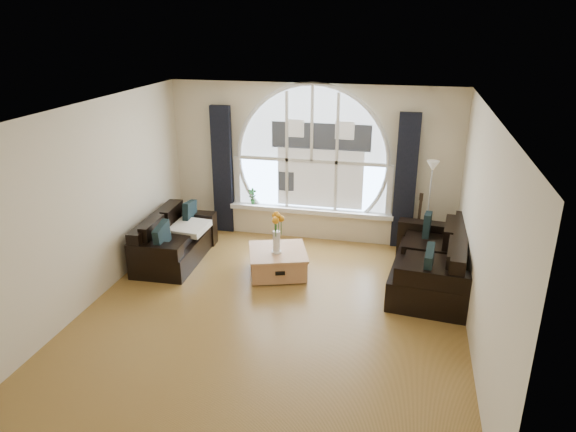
# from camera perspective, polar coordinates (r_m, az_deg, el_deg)

# --- Properties ---
(ground) EXTENTS (5.00, 5.50, 0.01)m
(ground) POSITION_cam_1_polar(r_m,az_deg,el_deg) (7.17, -1.65, -10.38)
(ground) COLOR brown
(ground) RESTS_ON ground
(ceiling) EXTENTS (5.00, 5.50, 0.01)m
(ceiling) POSITION_cam_1_polar(r_m,az_deg,el_deg) (6.22, -1.91, 11.42)
(ceiling) COLOR silver
(ceiling) RESTS_ON ground
(wall_back) EXTENTS (5.00, 0.01, 2.70)m
(wall_back) POSITION_cam_1_polar(r_m,az_deg,el_deg) (9.13, 2.63, 5.78)
(wall_back) COLOR beige
(wall_back) RESTS_ON ground
(wall_front) EXTENTS (5.00, 0.01, 2.70)m
(wall_front) POSITION_cam_1_polar(r_m,az_deg,el_deg) (4.26, -11.43, -13.28)
(wall_front) COLOR beige
(wall_front) RESTS_ON ground
(wall_left) EXTENTS (0.01, 5.50, 2.70)m
(wall_left) POSITION_cam_1_polar(r_m,az_deg,el_deg) (7.58, -20.39, 1.28)
(wall_left) COLOR beige
(wall_left) RESTS_ON ground
(wall_right) EXTENTS (0.01, 5.50, 2.70)m
(wall_right) POSITION_cam_1_polar(r_m,az_deg,el_deg) (6.45, 20.27, -2.04)
(wall_right) COLOR beige
(wall_right) RESTS_ON ground
(attic_slope) EXTENTS (0.92, 5.50, 0.72)m
(attic_slope) POSITION_cam_1_polar(r_m,az_deg,el_deg) (6.12, 18.64, 6.85)
(attic_slope) COLOR silver
(attic_slope) RESTS_ON ground
(arched_window) EXTENTS (2.60, 0.06, 2.15)m
(arched_window) POSITION_cam_1_polar(r_m,az_deg,el_deg) (9.04, 2.62, 7.41)
(arched_window) COLOR silver
(arched_window) RESTS_ON wall_back
(window_sill) EXTENTS (2.90, 0.22, 0.08)m
(window_sill) POSITION_cam_1_polar(r_m,az_deg,el_deg) (9.29, 2.43, 0.61)
(window_sill) COLOR white
(window_sill) RESTS_ON wall_back
(window_frame) EXTENTS (2.76, 0.08, 2.15)m
(window_frame) POSITION_cam_1_polar(r_m,az_deg,el_deg) (9.01, 2.59, 7.37)
(window_frame) COLOR white
(window_frame) RESTS_ON wall_back
(neighbor_house) EXTENTS (1.70, 0.02, 1.50)m
(neighbor_house) POSITION_cam_1_polar(r_m,az_deg,el_deg) (9.03, 3.53, 6.56)
(neighbor_house) COLOR silver
(neighbor_house) RESTS_ON wall_back
(curtain_left) EXTENTS (0.35, 0.12, 2.30)m
(curtain_left) POSITION_cam_1_polar(r_m,az_deg,el_deg) (9.48, -7.11, 4.95)
(curtain_left) COLOR black
(curtain_left) RESTS_ON ground
(curtain_right) EXTENTS (0.35, 0.12, 2.30)m
(curtain_right) POSITION_cam_1_polar(r_m,az_deg,el_deg) (8.94, 12.62, 3.61)
(curtain_right) COLOR black
(curtain_right) RESTS_ON ground
(sofa_left) EXTENTS (0.89, 1.68, 0.73)m
(sofa_left) POSITION_cam_1_polar(r_m,az_deg,el_deg) (8.65, -12.17, -2.21)
(sofa_left) COLOR black
(sofa_left) RESTS_ON ground
(sofa_right) EXTENTS (1.16, 2.03, 0.86)m
(sofa_right) POSITION_cam_1_polar(r_m,az_deg,el_deg) (7.92, 15.11, -4.71)
(sofa_right) COLOR black
(sofa_right) RESTS_ON ground
(coffee_chest) EXTENTS (1.09, 1.09, 0.42)m
(coffee_chest) POSITION_cam_1_polar(r_m,az_deg,el_deg) (8.08, -1.11, -4.89)
(coffee_chest) COLOR #BA7C4E
(coffee_chest) RESTS_ON ground
(throw_blanket) EXTENTS (0.59, 0.59, 0.10)m
(throw_blanket) POSITION_cam_1_polar(r_m,az_deg,el_deg) (8.70, -10.63, -1.25)
(throw_blanket) COLOR silver
(throw_blanket) RESTS_ON sofa_left
(vase_flowers) EXTENTS (0.24, 0.24, 0.70)m
(vase_flowers) POSITION_cam_1_polar(r_m,az_deg,el_deg) (7.80, -1.27, -1.38)
(vase_flowers) COLOR white
(vase_flowers) RESTS_ON coffee_chest
(floor_lamp) EXTENTS (0.24, 0.24, 1.60)m
(floor_lamp) POSITION_cam_1_polar(r_m,az_deg,el_deg) (8.81, 14.99, 0.75)
(floor_lamp) COLOR #B2B2B2
(floor_lamp) RESTS_ON ground
(guitar) EXTENTS (0.39, 0.28, 1.06)m
(guitar) POSITION_cam_1_polar(r_m,az_deg,el_deg) (8.99, 14.00, -0.58)
(guitar) COLOR brown
(guitar) RESTS_ON ground
(potted_plant) EXTENTS (0.17, 0.13, 0.29)m
(potted_plant) POSITION_cam_1_polar(r_m,az_deg,el_deg) (9.47, -3.88, 2.16)
(potted_plant) COLOR #1E6023
(potted_plant) RESTS_ON window_sill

